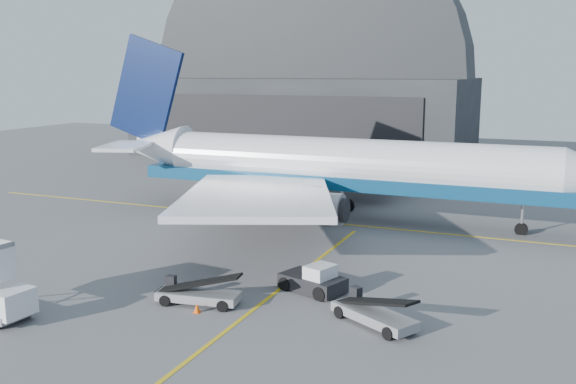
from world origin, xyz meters
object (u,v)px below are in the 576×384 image
at_px(pushback_tug, 314,281).
at_px(belt_loader_a, 198,294).
at_px(airliner, 332,166).
at_px(belt_loader_b, 373,313).

bearing_deg(pushback_tug, belt_loader_a, -121.07).
bearing_deg(airliner, belt_loader_a, -89.59).
height_order(pushback_tug, belt_loader_b, belt_loader_b).
bearing_deg(belt_loader_a, pushback_tug, 31.53).
relative_size(pushback_tug, belt_loader_b, 0.85).
xyz_separation_m(belt_loader_a, belt_loader_b, (10.03, 0.92, 0.03)).
bearing_deg(belt_loader_a, belt_loader_b, -3.25).
bearing_deg(airliner, belt_loader_b, -66.00).
xyz_separation_m(airliner, belt_loader_a, (0.17, -23.85, -4.10)).
relative_size(airliner, belt_loader_a, 9.32).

